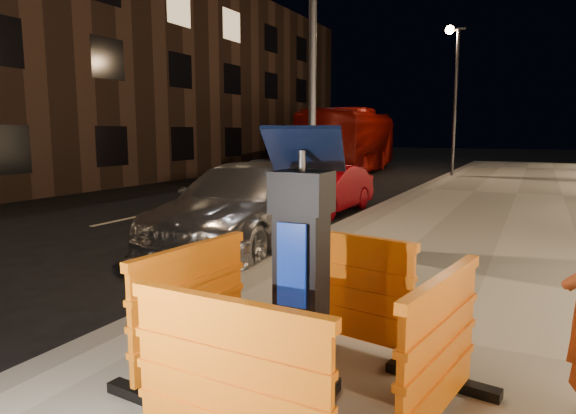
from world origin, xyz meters
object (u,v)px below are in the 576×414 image
at_px(car_silver, 245,245).
at_px(barrier_bldgside, 440,353).
at_px(parking_kiosk, 301,273).
at_px(bus_doubledecker, 351,173).
at_px(barrier_front, 228,388).
at_px(barrier_back, 347,291).
at_px(car_red, 326,213).
at_px(barrier_kerbside, 191,308).

bearing_deg(car_silver, barrier_bldgside, -53.77).
height_order(parking_kiosk, bus_doubledecker, parking_kiosk).
xyz_separation_m(barrier_front, car_silver, (-3.22, 5.57, -0.65)).
relative_size(barrier_back, car_red, 0.36).
bearing_deg(barrier_front, car_silver, 122.74).
distance_m(barrier_bldgside, car_red, 9.62).
bearing_deg(barrier_kerbside, parking_kiosk, -84.32).
bearing_deg(barrier_front, barrier_kerbside, 137.68).
bearing_deg(barrier_kerbside, barrier_back, -39.32).
bearing_deg(barrier_back, parking_kiosk, -79.32).
bearing_deg(car_red, barrier_back, -64.73).
height_order(barrier_back, car_red, barrier_back).
relative_size(parking_kiosk, car_silver, 0.36).
bearing_deg(bus_doubledecker, barrier_bldgside, -76.44).
bearing_deg(barrier_back, barrier_kerbside, -124.32).
xyz_separation_m(barrier_front, barrier_bldgside, (0.95, 0.95, 0.00)).
distance_m(car_silver, bus_doubledecker, 16.74).
xyz_separation_m(parking_kiosk, barrier_front, (0.00, -0.95, -0.40)).
relative_size(barrier_bldgside, bus_doubledecker, 0.12).
bearing_deg(parking_kiosk, bus_doubledecker, 115.87).
bearing_deg(parking_kiosk, barrier_front, -82.32).
relative_size(parking_kiosk, barrier_back, 1.40).
distance_m(barrier_back, bus_doubledecker, 21.17).
xyz_separation_m(barrier_kerbside, bus_doubledecker, (-5.94, 20.96, -0.65)).
xyz_separation_m(barrier_back, car_red, (-3.27, 7.67, -0.65)).
xyz_separation_m(barrier_back, barrier_kerbside, (-0.95, -0.95, 0.00)).
distance_m(barrier_front, barrier_back, 1.90).
bearing_deg(barrier_kerbside, car_silver, 31.88).
bearing_deg(car_red, barrier_kerbside, -72.76).
height_order(barrier_kerbside, barrier_bldgside, same).
distance_m(barrier_front, car_red, 10.13).
xyz_separation_m(car_silver, car_red, (-0.04, 4.00, 0.00)).
xyz_separation_m(barrier_kerbside, car_red, (-2.32, 8.62, -0.65)).
bearing_deg(barrier_bldgside, barrier_front, 144.68).
xyz_separation_m(parking_kiosk, barrier_kerbside, (-0.95, 0.00, -0.40)).
height_order(barrier_kerbside, bus_doubledecker, bus_doubledecker).
height_order(parking_kiosk, barrier_back, parking_kiosk).
xyz_separation_m(parking_kiosk, car_red, (-3.27, 8.62, -1.05)).
height_order(barrier_back, bus_doubledecker, bus_doubledecker).
distance_m(barrier_front, barrier_bldgside, 1.34).
distance_m(barrier_back, barrier_bldgside, 1.34).
distance_m(parking_kiosk, barrier_back, 1.03).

